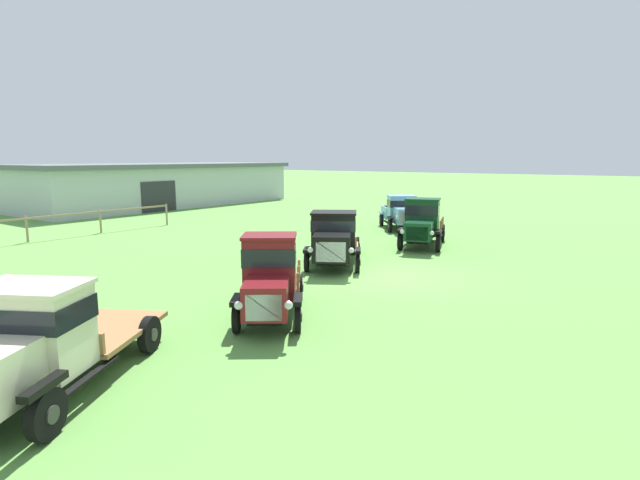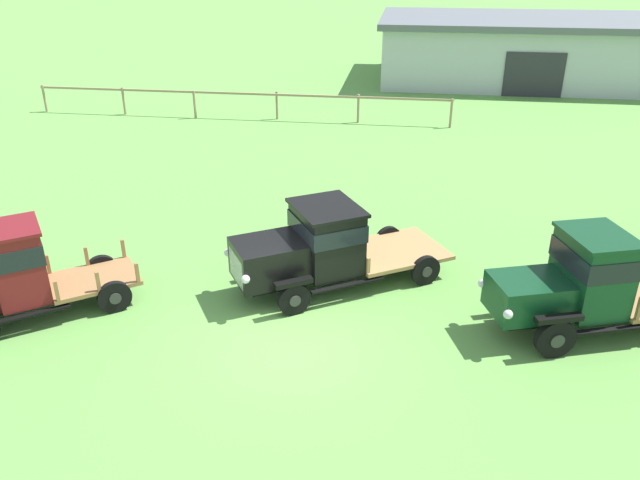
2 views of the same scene
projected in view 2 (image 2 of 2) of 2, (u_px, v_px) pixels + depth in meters
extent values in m
plane|color=#5B9342|center=(295.00, 343.00, 13.53)|extent=(240.00, 240.00, 0.00)
cube|color=#B2B7BC|center=(584.00, 54.00, 37.75)|extent=(23.96, 9.27, 3.38)
cube|color=#565B60|center=(589.00, 21.00, 36.94)|extent=(24.56, 10.07, 0.36)
cube|color=#2D2D33|center=(534.00, 75.00, 34.25)|extent=(3.20, 0.08, 2.40)
cylinder|color=#997F60|center=(451.00, 113.00, 28.77)|extent=(0.12, 0.12, 1.35)
cylinder|color=#997F60|center=(358.00, 109.00, 29.60)|extent=(0.12, 0.12, 1.35)
cylinder|color=#997F60|center=(277.00, 105.00, 30.17)|extent=(0.12, 0.12, 1.35)
cylinder|color=#997F60|center=(195.00, 104.00, 30.32)|extent=(0.12, 0.12, 1.35)
cylinder|color=#997F60|center=(124.00, 101.00, 30.99)|extent=(0.12, 0.12, 1.35)
cylinder|color=#997F60|center=(45.00, 98.00, 31.50)|extent=(0.12, 0.12, 1.35)
cube|color=#997F60|center=(239.00, 93.00, 30.01)|extent=(20.43, 0.08, 0.10)
cylinder|color=black|center=(115.00, 297.00, 14.52)|extent=(0.71, 0.58, 0.78)
cylinder|color=#2D2D2D|center=(115.00, 299.00, 14.45)|extent=(0.24, 0.19, 0.27)
cylinder|color=black|center=(102.00, 270.00, 15.71)|extent=(0.71, 0.58, 0.78)
cylinder|color=#2D2D2D|center=(101.00, 268.00, 15.78)|extent=(0.24, 0.19, 0.27)
cube|color=black|center=(40.00, 296.00, 14.42)|extent=(3.76, 3.10, 0.12)
cube|color=maroon|center=(18.00, 264.00, 13.91)|extent=(1.63, 1.69, 1.68)
cube|color=black|center=(15.00, 249.00, 13.74)|extent=(1.68, 1.74, 0.47)
cube|color=maroon|center=(10.00, 228.00, 13.53)|extent=(1.75, 1.80, 0.08)
cube|color=black|center=(35.00, 313.00, 13.77)|extent=(1.25, 0.98, 0.05)
cube|color=black|center=(28.00, 284.00, 14.94)|extent=(1.25, 0.98, 0.05)
cube|color=olive|center=(94.00, 279.00, 14.90)|extent=(2.49, 2.39, 0.10)
cube|color=olive|center=(57.00, 291.00, 13.82)|extent=(0.11, 0.11, 0.48)
cube|color=olive|center=(48.00, 264.00, 14.96)|extent=(0.11, 0.11, 0.48)
cube|color=olive|center=(98.00, 281.00, 14.21)|extent=(0.11, 0.11, 0.48)
cube|color=olive|center=(87.00, 256.00, 15.34)|extent=(0.11, 0.11, 0.48)
cube|color=olive|center=(137.00, 272.00, 14.59)|extent=(0.11, 0.11, 0.48)
cube|color=olive|center=(123.00, 248.00, 15.73)|extent=(0.11, 0.11, 0.48)
cylinder|color=black|center=(294.00, 299.00, 14.41)|extent=(0.75, 0.53, 0.79)
cylinder|color=#2D2D2D|center=(295.00, 301.00, 14.34)|extent=(0.25, 0.17, 0.28)
cylinder|color=black|center=(267.00, 264.00, 16.01)|extent=(0.75, 0.53, 0.79)
cylinder|color=#2D2D2D|center=(266.00, 262.00, 16.08)|extent=(0.25, 0.17, 0.28)
cylinder|color=black|center=(425.00, 271.00, 15.67)|extent=(0.75, 0.53, 0.79)
cylinder|color=#2D2D2D|center=(427.00, 272.00, 15.60)|extent=(0.25, 0.17, 0.28)
cylinder|color=black|center=(388.00, 240.00, 17.27)|extent=(0.75, 0.53, 0.79)
cylinder|color=#2D2D2D|center=(387.00, 239.00, 17.34)|extent=(0.25, 0.17, 0.28)
cube|color=black|center=(342.00, 265.00, 15.77)|extent=(4.87, 3.54, 0.12)
cube|color=black|center=(269.00, 260.00, 14.86)|extent=(2.12, 2.01, 0.96)
cube|color=silver|center=(237.00, 268.00, 14.59)|extent=(0.60, 0.94, 0.72)
sphere|color=silver|center=(246.00, 279.00, 13.96)|extent=(0.20, 0.20, 0.20)
sphere|color=silver|center=(228.00, 253.00, 15.16)|extent=(0.20, 0.20, 0.20)
cube|color=black|center=(294.00, 283.00, 14.22)|extent=(0.88, 0.64, 0.12)
cube|color=black|center=(266.00, 248.00, 15.82)|extent=(0.88, 0.64, 0.12)
cube|color=black|center=(327.00, 238.00, 15.26)|extent=(2.03, 2.15, 1.54)
cube|color=black|center=(327.00, 225.00, 15.11)|extent=(2.10, 2.21, 0.43)
cube|color=black|center=(327.00, 208.00, 14.91)|extent=(2.18, 2.28, 0.08)
cube|color=black|center=(348.00, 285.00, 14.90)|extent=(1.68, 1.10, 0.05)
cube|color=black|center=(317.00, 252.00, 16.46)|extent=(1.68, 1.10, 0.05)
cube|color=#9E7547|center=(394.00, 251.00, 16.26)|extent=(3.16, 2.98, 0.10)
cube|color=#9E7547|center=(352.00, 251.00, 15.73)|extent=(1.02, 1.61, 0.44)
cylinder|color=black|center=(555.00, 338.00, 12.92)|extent=(0.90, 0.45, 0.88)
cylinder|color=#2D2D2D|center=(558.00, 341.00, 12.82)|extent=(0.30, 0.13, 0.31)
cylinder|color=black|center=(517.00, 296.00, 14.45)|extent=(0.90, 0.45, 0.88)
cylinder|color=#2D2D2D|center=(515.00, 294.00, 14.54)|extent=(0.30, 0.13, 0.31)
cylinder|color=black|center=(635.00, 285.00, 14.92)|extent=(0.90, 0.45, 0.88)
cylinder|color=#2D2D2D|center=(632.00, 283.00, 15.01)|extent=(0.30, 0.13, 0.31)
cube|color=black|center=(592.00, 307.00, 13.86)|extent=(4.45, 2.27, 0.12)
cube|color=#0F381E|center=(529.00, 296.00, 13.41)|extent=(1.90, 1.65, 0.81)
cube|color=silver|center=(495.00, 301.00, 13.30)|extent=(0.35, 0.92, 0.61)
sphere|color=silver|center=(508.00, 314.00, 12.70)|extent=(0.20, 0.20, 0.20)
sphere|color=silver|center=(482.00, 283.00, 13.85)|extent=(0.20, 0.20, 0.20)
cube|color=black|center=(559.00, 318.00, 12.70)|extent=(1.03, 0.51, 0.12)
cube|color=black|center=(520.00, 278.00, 14.23)|extent=(1.03, 0.51, 0.12)
cube|color=#0F381E|center=(591.00, 273.00, 13.44)|extent=(1.59, 1.81, 1.68)
cube|color=black|center=(595.00, 257.00, 13.27)|extent=(1.65, 1.86, 0.47)
cube|color=#0F381E|center=(599.00, 236.00, 13.05)|extent=(1.72, 1.91, 0.08)
cube|color=black|center=(611.00, 330.00, 13.10)|extent=(1.61, 0.65, 0.05)
cube|color=black|center=(568.00, 290.00, 14.60)|extent=(1.61, 0.65, 0.05)
cube|color=olive|center=(639.00, 308.00, 13.02)|extent=(0.10, 0.10, 0.54)
cube|color=olive|center=(595.00, 271.00, 14.48)|extent=(0.10, 0.10, 0.54)
cube|color=olive|center=(630.00, 268.00, 14.62)|extent=(0.10, 0.10, 0.54)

